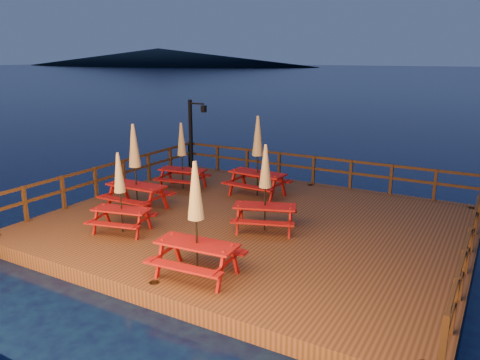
{
  "coord_description": "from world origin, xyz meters",
  "views": [
    {
      "loc": [
        6.26,
        -11.73,
        5.2
      ],
      "look_at": [
        -0.83,
        0.6,
        1.41
      ],
      "focal_mm": 35.0,
      "sensor_mm": 36.0,
      "label": 1
    }
  ],
  "objects_px": {
    "lamp_post": "(194,128)",
    "picnic_table_1": "(258,155)",
    "picnic_table_0": "(182,155)",
    "picnic_table_2": "(265,187)"
  },
  "relations": [
    {
      "from": "lamp_post",
      "to": "picnic_table_0",
      "type": "xyz_separation_m",
      "value": [
        1.43,
        -2.77,
        -0.52
      ]
    },
    {
      "from": "picnic_table_0",
      "to": "picnic_table_2",
      "type": "distance_m",
      "value": 5.18
    },
    {
      "from": "lamp_post",
      "to": "picnic_table_1",
      "type": "relative_size",
      "value": 1.06
    },
    {
      "from": "lamp_post",
      "to": "picnic_table_2",
      "type": "height_order",
      "value": "lamp_post"
    },
    {
      "from": "picnic_table_1",
      "to": "picnic_table_2",
      "type": "height_order",
      "value": "picnic_table_1"
    },
    {
      "from": "lamp_post",
      "to": "picnic_table_2",
      "type": "distance_m",
      "value": 7.94
    },
    {
      "from": "picnic_table_1",
      "to": "picnic_table_2",
      "type": "distance_m",
      "value": 3.41
    },
    {
      "from": "lamp_post",
      "to": "picnic_table_1",
      "type": "bearing_deg",
      "value": -27.34
    },
    {
      "from": "picnic_table_0",
      "to": "picnic_table_1",
      "type": "height_order",
      "value": "picnic_table_1"
    },
    {
      "from": "picnic_table_0",
      "to": "lamp_post",
      "type": "bearing_deg",
      "value": 107.79
    }
  ]
}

